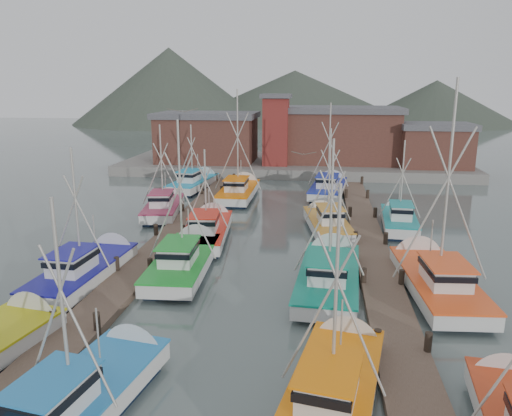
# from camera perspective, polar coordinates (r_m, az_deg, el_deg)

# --- Properties ---
(ground) EXTENTS (260.00, 260.00, 0.00)m
(ground) POSITION_cam_1_polar(r_m,az_deg,el_deg) (30.10, 0.29, -7.17)
(ground) COLOR #43504F
(ground) RESTS_ON ground
(dock_left) EXTENTS (2.30, 46.00, 1.50)m
(dock_left) POSITION_cam_1_polar(r_m,az_deg,el_deg) (35.23, -10.28, -3.85)
(dock_left) COLOR #4E3B30
(dock_left) RESTS_ON ground
(dock_right) EXTENTS (2.30, 46.00, 1.50)m
(dock_right) POSITION_cam_1_polar(r_m,az_deg,el_deg) (33.82, 13.05, -4.75)
(dock_right) COLOR #4E3B30
(dock_right) RESTS_ON ground
(quay) EXTENTS (44.00, 16.00, 1.20)m
(quay) POSITION_cam_1_polar(r_m,az_deg,el_deg) (65.76, 4.30, 4.94)
(quay) COLOR slate
(quay) RESTS_ON ground
(shed_left) EXTENTS (12.72, 8.48, 6.20)m
(shed_left) POSITION_cam_1_polar(r_m,az_deg,el_deg) (64.84, -5.59, 8.12)
(shed_left) COLOR brown
(shed_left) RESTS_ON quay
(shed_center) EXTENTS (14.84, 9.54, 6.90)m
(shed_center) POSITION_cam_1_polar(r_m,az_deg,el_deg) (65.20, 9.70, 8.33)
(shed_center) COLOR brown
(shed_center) RESTS_ON quay
(shed_right) EXTENTS (8.48, 6.36, 5.20)m
(shed_right) POSITION_cam_1_polar(r_m,az_deg,el_deg) (63.71, 19.76, 6.82)
(shed_right) COLOR brown
(shed_right) RESTS_ON quay
(lookout_tower) EXTENTS (3.60, 3.60, 8.50)m
(lookout_tower) POSITION_cam_1_polar(r_m,az_deg,el_deg) (61.34, 2.29, 8.98)
(lookout_tower) COLOR maroon
(lookout_tower) RESTS_ON quay
(distant_hills) EXTENTS (175.00, 140.00, 42.00)m
(distant_hills) POSITION_cam_1_polar(r_m,az_deg,el_deg) (151.71, 1.26, 9.84)
(distant_hills) COLOR #3E473B
(distant_hills) RESTS_ON ground
(boat_0) EXTENTS (4.08, 9.13, 8.41)m
(boat_0) POSITION_cam_1_polar(r_m,az_deg,el_deg) (18.78, -18.92, -19.67)
(boat_0) COLOR black
(boat_0) RESTS_ON ground
(boat_1) EXTENTS (4.28, 9.25, 8.70)m
(boat_1) POSITION_cam_1_polar(r_m,az_deg,el_deg) (18.63, 9.02, -19.31)
(boat_1) COLOR black
(boat_1) RESTS_ON ground
(boat_4) EXTENTS (3.94, 9.55, 9.82)m
(boat_4) POSITION_cam_1_polar(r_m,az_deg,el_deg) (30.26, -8.04, -5.82)
(boat_4) COLOR black
(boat_4) RESTS_ON ground
(boat_5) EXTENTS (3.76, 10.09, 9.11)m
(boat_5) POSITION_cam_1_polar(r_m,az_deg,el_deg) (28.02, 8.38, -7.48)
(boat_5) COLOR black
(boat_5) RESTS_ON ground
(boat_6) EXTENTS (3.52, 9.20, 8.43)m
(boat_6) POSITION_cam_1_polar(r_m,az_deg,el_deg) (30.07, -18.63, -6.57)
(boat_6) COLOR black
(boat_6) RESTS_ON ground
(boat_7) EXTENTS (4.82, 10.08, 12.10)m
(boat_7) POSITION_cam_1_polar(r_m,az_deg,el_deg) (28.76, 19.69, -7.57)
(boat_7) COLOR black
(boat_7) RESTS_ON ground
(boat_8) EXTENTS (3.68, 9.46, 7.36)m
(boat_8) POSITION_cam_1_polar(r_m,az_deg,el_deg) (36.20, -5.53, -2.44)
(boat_8) COLOR black
(boat_8) RESTS_ON ground
(boat_9) EXTENTS (3.87, 8.69, 8.49)m
(boat_9) POSITION_cam_1_polar(r_m,az_deg,el_deg) (38.12, 8.03, -1.66)
(boat_9) COLOR black
(boat_9) RESTS_ON ground
(boat_10) EXTENTS (3.85, 8.83, 8.37)m
(boat_10) POSITION_cam_1_polar(r_m,az_deg,el_deg) (43.43, -10.40, 0.18)
(boat_10) COLOR black
(boat_10) RESTS_ON ground
(boat_11) EXTENTS (3.03, 7.95, 7.46)m
(boat_11) POSITION_cam_1_polar(r_m,az_deg,el_deg) (40.18, 15.99, -1.26)
(boat_11) COLOR black
(boat_11) RESTS_ON ground
(boat_12) EXTENTS (4.49, 9.75, 11.33)m
(boat_12) POSITION_cam_1_polar(r_m,az_deg,el_deg) (49.05, -1.92, 1.99)
(boat_12) COLOR black
(boat_12) RESTS_ON ground
(boat_13) EXTENTS (4.09, 9.92, 10.01)m
(boat_13) POSITION_cam_1_polar(r_m,az_deg,el_deg) (51.04, 8.31, 2.32)
(boat_13) COLOR black
(boat_13) RESTS_ON ground
(boat_14) EXTENTS (3.88, 9.39, 7.63)m
(boat_14) POSITION_cam_1_polar(r_m,az_deg,el_deg) (53.61, -6.99, 2.91)
(boat_14) COLOR black
(boat_14) RESTS_ON ground
(gull_near) EXTENTS (1.53, 0.66, 0.24)m
(gull_near) POSITION_cam_1_polar(r_m,az_deg,el_deg) (24.86, -8.41, 10.94)
(gull_near) COLOR gray
(gull_near) RESTS_ON ground
(gull_far) EXTENTS (1.55, 0.62, 0.24)m
(gull_far) POSITION_cam_1_polar(r_m,az_deg,el_deg) (31.19, 5.48, 6.21)
(gull_far) COLOR gray
(gull_far) RESTS_ON ground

